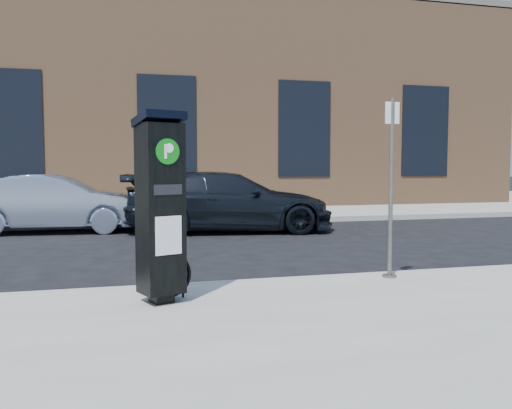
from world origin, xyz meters
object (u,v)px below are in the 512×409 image
object	(u,v)px
bike_rack	(167,274)
car_silver	(55,203)
car_dark	(229,202)
parking_kiosk	(160,206)
sign_pole	(391,189)

from	to	relation	value
bike_rack	car_silver	distance (m)	8.33
car_silver	car_dark	xyz separation A→B (m)	(4.23, -0.94, 0.03)
parking_kiosk	car_dark	bearing A→B (deg)	51.89
parking_kiosk	sign_pole	xyz separation A→B (m)	(3.13, 0.58, 0.12)
sign_pole	parking_kiosk	bearing A→B (deg)	-175.18
parking_kiosk	sign_pole	world-z (taller)	sign_pole
parking_kiosk	sign_pole	bearing A→B (deg)	-10.05
parking_kiosk	car_dark	world-z (taller)	parking_kiosk
parking_kiosk	sign_pole	distance (m)	3.19
sign_pole	car_silver	size ratio (longest dim) A/B	0.55
parking_kiosk	bike_rack	bearing A→B (deg)	47.59
parking_kiosk	car_dark	size ratio (longest dim) A/B	0.41
car_silver	car_dark	bearing A→B (deg)	-97.59
sign_pole	car_silver	xyz separation A→B (m)	(-5.04, 7.70, -0.63)
car_silver	car_dark	world-z (taller)	car_dark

